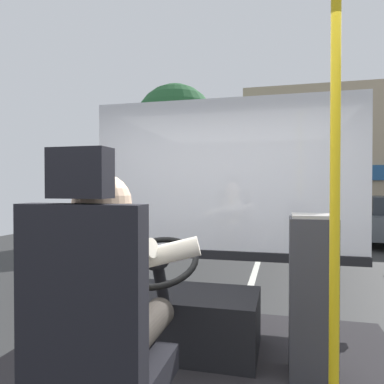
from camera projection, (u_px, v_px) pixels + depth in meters
name	position (u px, v px, depth m)	size (l,w,h in m)	color
ground	(263.00, 248.00, 10.30)	(18.00, 44.00, 0.06)	#2D2D2D
driver_seat	(95.00, 344.00, 1.39)	(0.48, 0.48, 1.28)	black
bus_driver	(110.00, 289.00, 1.51)	(0.70, 0.60, 0.77)	#332D28
steering_console	(178.00, 318.00, 2.52)	(1.10, 0.97, 0.83)	black
handrail_pole	(335.00, 203.00, 1.58)	(0.04, 0.04, 2.14)	gold
fare_box	(312.00, 296.00, 2.16)	(0.27, 0.27, 0.97)	#333338
windshield_panel	(223.00, 197.00, 3.31)	(2.50, 0.08, 1.48)	silver
street_tree	(175.00, 125.00, 12.67)	(2.81, 2.81, 5.32)	#4C3828
shop_building	(367.00, 159.00, 16.34)	(10.78, 4.31, 5.99)	tan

